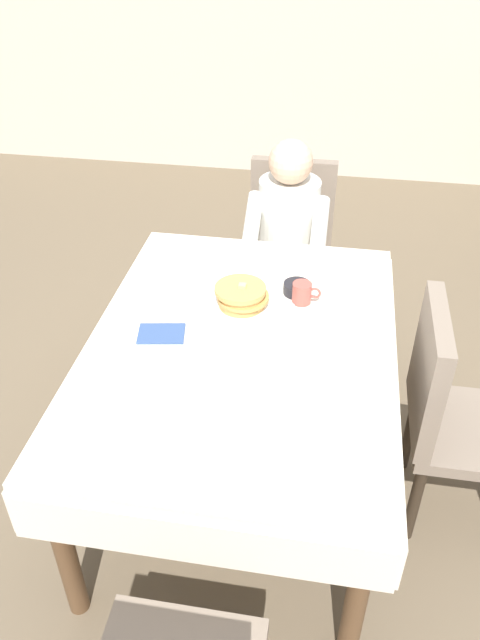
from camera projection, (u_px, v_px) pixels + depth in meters
The scene contains 14 objects.
ground_plane at pixel (241, 476), 2.70m from camera, with size 14.00×14.00×0.00m, color brown.
dining_table_main at pixel (241, 360), 2.31m from camera, with size 1.12×1.52×0.74m.
chair_diner at pixel (289, 239), 3.31m from camera, with size 0.44×0.45×0.93m.
diner_person at pixel (287, 230), 3.10m from camera, with size 0.40×0.43×1.12m.
chair_right_side at pixel (449, 408), 2.28m from camera, with size 0.45×0.44×0.93m.
plate_breakfast at pixel (242, 308), 2.42m from camera, with size 0.28×0.28×0.02m, color white.
breakfast_stack at pixel (241, 296), 2.39m from camera, with size 0.21×0.21×0.10m.
cup_coffee at pixel (302, 293), 2.44m from camera, with size 0.11×0.08×0.08m.
bowl_butter at pixel (297, 288), 2.50m from camera, with size 0.11×0.11×0.04m, color black.
syrup_pitcher at pixel (195, 275), 2.56m from camera, with size 0.08×0.08×0.07m.
fork_left_of_plate at pixel (193, 307), 2.43m from camera, with size 0.18×0.01×0.01m, color silver.
knife_right_of_plate at pixel (291, 316), 2.38m from camera, with size 0.20×0.01×0.01m, color silver.
spoon_near_edge at pixel (217, 354), 2.20m from camera, with size 0.15×0.01×0.01m, color silver.
napkin_folded at pixel (161, 334), 2.29m from camera, with size 0.17×0.12×0.01m, color #334C7F.
Camera 1 is at (0.29, -1.76, 2.13)m, focal length 35.11 mm.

